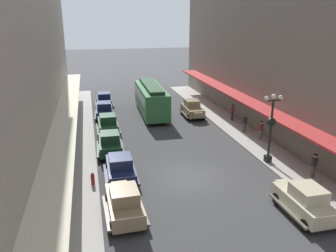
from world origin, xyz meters
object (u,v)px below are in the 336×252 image
at_px(parked_car_6, 192,108).
at_px(fire_hydrant, 93,179).
at_px(pedestrian_4, 245,123).
at_px(parked_car_1, 124,202).
at_px(parked_car_3, 104,100).
at_px(pedestrian_0, 232,112).
at_px(parked_car_7, 305,200).
at_px(pedestrian_2, 314,166).
at_px(lamp_post_with_clock, 271,125).
at_px(parked_car_5, 104,110).
at_px(streetcar, 151,98).
at_px(parked_car_0, 120,168).
at_px(pedestrian_3, 261,130).
at_px(parked_car_2, 110,142).
at_px(parked_car_4, 108,124).
at_px(pedestrian_1, 67,135).

bearing_deg(parked_car_6, fire_hydrant, -128.40).
bearing_deg(pedestrian_4, parked_car_1, -137.68).
bearing_deg(parked_car_3, pedestrian_0, -35.71).
xyz_separation_m(parked_car_3, parked_car_7, (9.32, -26.27, 0.00)).
bearing_deg(pedestrian_2, lamp_post_with_clock, 118.33).
relative_size(parked_car_1, parked_car_7, 1.01).
relative_size(parked_car_5, streetcar, 0.45).
height_order(parked_car_6, parked_car_7, same).
distance_m(parked_car_0, streetcar, 16.17).
bearing_deg(parked_car_5, pedestrian_3, -38.51).
bearing_deg(parked_car_7, parked_car_2, 130.36).
height_order(parked_car_6, streetcar, streetcar).
bearing_deg(parked_car_1, parked_car_0, 86.88).
relative_size(parked_car_7, lamp_post_with_clock, 0.83).
xyz_separation_m(parked_car_3, parked_car_6, (9.14, -6.37, 0.00)).
distance_m(parked_car_3, parked_car_7, 27.88).
height_order(parked_car_2, fire_hydrant, parked_car_2).
bearing_deg(pedestrian_0, parked_car_2, -155.94).
bearing_deg(parked_car_2, parked_car_3, 88.66).
xyz_separation_m(pedestrian_0, pedestrian_2, (-0.11, -13.51, 0.00)).
xyz_separation_m(parked_car_2, parked_car_3, (0.35, 14.89, 0.00)).
bearing_deg(pedestrian_0, parked_car_0, -139.82).
relative_size(parked_car_0, parked_car_2, 0.99).
height_order(parked_car_4, fire_hydrant, parked_car_4).
height_order(parked_car_1, lamp_post_with_clock, lamp_post_with_clock).
xyz_separation_m(pedestrian_1, pedestrian_3, (16.45, -2.66, 0.02)).
height_order(parked_car_0, pedestrian_1, parked_car_0).
height_order(parked_car_5, pedestrian_2, parked_car_5).
distance_m(parked_car_2, pedestrian_0, 14.23).
xyz_separation_m(streetcar, pedestrian_4, (7.28, -8.41, -0.91)).
xyz_separation_m(parked_car_2, parked_car_6, (9.49, 8.53, 0.00)).
height_order(pedestrian_0, pedestrian_3, same).
distance_m(parked_car_2, fire_hydrant, 5.56).
distance_m(parked_car_0, parked_car_3, 19.79).
relative_size(parked_car_1, parked_car_3, 1.01).
xyz_separation_m(parked_car_4, pedestrian_2, (12.73, -12.80, 0.07)).
height_order(parked_car_2, parked_car_7, same).
xyz_separation_m(parked_car_4, streetcar, (5.14, 5.37, 0.96)).
bearing_deg(pedestrian_3, parked_car_5, 141.49).
distance_m(fire_hydrant, pedestrian_4, 15.90).
bearing_deg(pedestrian_3, parked_car_0, -159.55).
xyz_separation_m(lamp_post_with_clock, pedestrian_1, (-14.68, 7.17, -2.00)).
distance_m(fire_hydrant, pedestrian_1, 8.08).
distance_m(pedestrian_2, pedestrian_3, 7.55).
bearing_deg(parked_car_0, pedestrian_2, -12.62).
distance_m(parked_car_2, streetcar, 11.77).
bearing_deg(pedestrian_0, parked_car_3, 144.29).
relative_size(parked_car_5, pedestrian_0, 2.59).
bearing_deg(lamp_post_with_clock, pedestrian_0, 80.54).
bearing_deg(pedestrian_2, pedestrian_0, 89.53).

